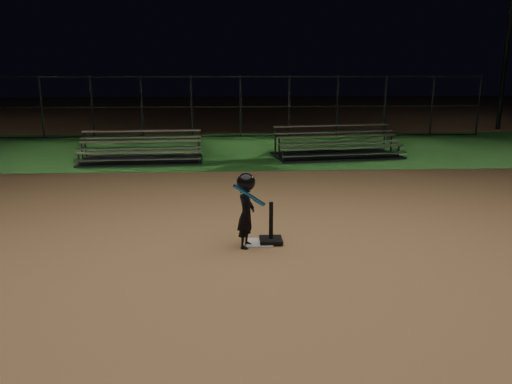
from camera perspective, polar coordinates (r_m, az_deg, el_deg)
The scene contains 9 objects.
ground at distance 8.80m, azimuth 0.34°, elevation -5.70°, with size 80.00×80.00×0.00m, color #966E44.
grass_strip at distance 18.51m, azimuth -1.47°, elevation 4.84°, with size 60.00×8.00×0.01m, color #1D531B.
home_plate at distance 8.79m, azimuth 0.34°, elevation -5.62°, with size 0.45×0.45×0.02m, color beige.
batting_tee at distance 8.77m, azimuth 1.67°, elevation -4.76°, with size 0.38×0.38×0.70m.
child_batter at distance 8.42m, azimuth -1.10°, elevation -1.83°, with size 0.54×0.53×1.26m.
bleacher_left at distance 16.42m, azimuth -12.59°, elevation 3.96°, with size 3.80×2.00×0.91m.
bleacher_right at distance 17.06m, azimuth 8.92°, elevation 4.55°, with size 4.25×2.50×0.98m.
backstop_fence at distance 21.34m, azimuth -1.72°, elevation 9.43°, with size 20.08×0.08×2.50m.
light_pole_right at distance 26.43m, azimuth 26.42°, elevation 16.95°, with size 0.90×0.53×8.30m.
Camera 1 is at (-0.49, -8.26, 2.98)m, focal length 36.09 mm.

